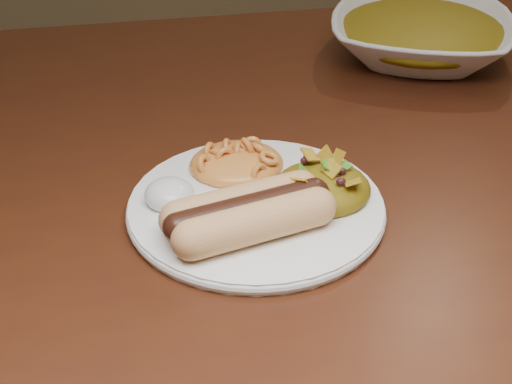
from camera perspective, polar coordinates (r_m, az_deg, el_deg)
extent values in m
cube|color=#3E1A0B|center=(0.71, -3.29, 0.24)|extent=(1.60, 0.90, 0.04)
cylinder|color=white|center=(0.64, 0.00, -1.20)|extent=(0.23, 0.23, 0.01)
cylinder|color=#E6A35F|center=(0.58, -0.29, -2.59)|extent=(0.12, 0.06, 0.03)
cylinder|color=#E6A35F|center=(0.60, -0.88, -0.85)|extent=(0.12, 0.06, 0.03)
cylinder|color=#421F11|center=(0.59, -0.60, -1.38)|extent=(0.13, 0.05, 0.03)
ellipsoid|color=#F29E46|center=(0.68, -1.58, 3.23)|extent=(0.11, 0.11, 0.03)
ellipsoid|color=white|center=(0.63, -7.00, 0.22)|extent=(0.05, 0.05, 0.03)
ellipsoid|color=#A25807|center=(0.64, 5.32, 0.65)|extent=(0.09, 0.08, 0.04)
imported|color=silver|center=(0.97, 13.04, 11.87)|extent=(0.31, 0.31, 0.06)
ellipsoid|color=#A25807|center=(0.96, 13.20, 13.06)|extent=(0.23, 0.23, 0.05)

